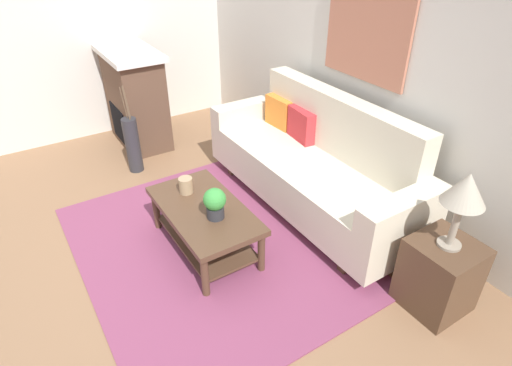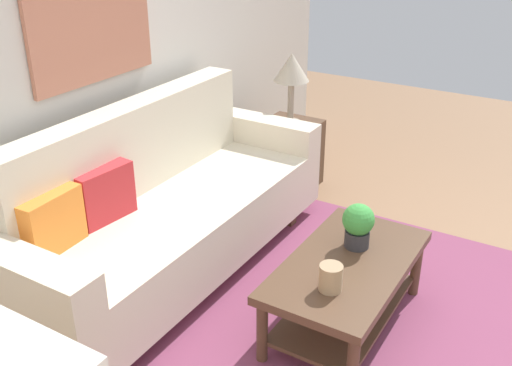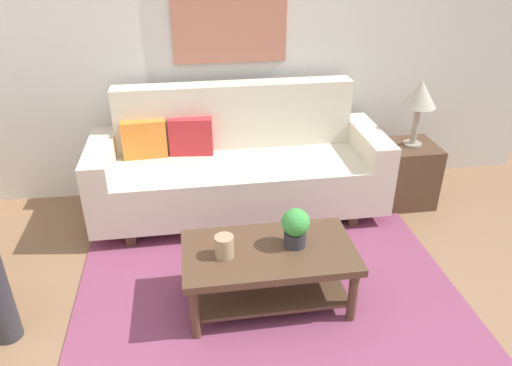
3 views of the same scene
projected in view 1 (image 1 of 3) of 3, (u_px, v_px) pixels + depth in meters
ground_plane at (157, 269)px, 3.49m from camera, size 9.72×9.72×0.00m
wall_back at (373, 63)px, 3.77m from camera, size 5.72×0.10×2.70m
wall_left at (99, 25)px, 5.11m from camera, size 0.10×5.16×2.70m
area_rug at (211, 247)px, 3.71m from camera, size 2.60×2.09×0.01m
couch at (314, 165)px, 4.06m from camera, size 2.42×0.84×1.08m
throw_pillow_orange at (280, 112)px, 4.54m from camera, size 0.37×0.14×0.32m
throw_pillow_crimson at (302, 125)px, 4.26m from camera, size 0.37×0.16×0.32m
coffee_table at (205, 219)px, 3.54m from camera, size 1.10×0.60×0.43m
tabletop_vase at (186, 185)px, 3.64m from camera, size 0.12×0.12×0.14m
potted_plant_tabletop at (215, 203)px, 3.29m from camera, size 0.18×0.18×0.26m
side_table at (439, 275)px, 3.03m from camera, size 0.44×0.44×0.56m
table_lamp at (465, 192)px, 2.65m from camera, size 0.28×0.28×0.57m
fireplace at (136, 98)px, 5.14m from camera, size 1.02×0.58×1.16m
floor_vase at (133, 145)px, 4.68m from camera, size 0.16×0.16×0.63m
floor_vase_branch_a at (126, 103)px, 4.40m from camera, size 0.04×0.03×0.36m
floor_vase_branch_b at (127, 102)px, 4.43m from camera, size 0.03×0.04×0.36m
floor_vase_branch_c at (123, 103)px, 4.41m from camera, size 0.04×0.05×0.36m
framed_painting at (366, 35)px, 3.66m from camera, size 0.96×0.03×0.78m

